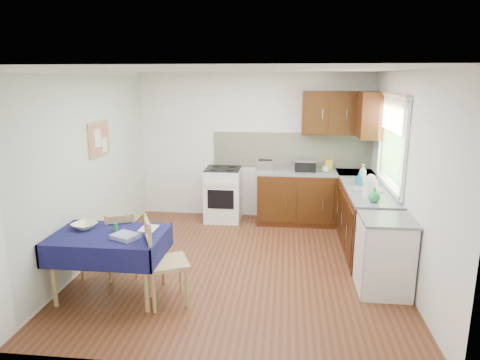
# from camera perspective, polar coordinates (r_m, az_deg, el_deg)

# --- Properties ---
(floor) EXTENTS (4.20, 4.20, 0.00)m
(floor) POSITION_cam_1_polar(r_m,az_deg,el_deg) (5.77, 0.13, -11.16)
(floor) COLOR #4D2A14
(floor) RESTS_ON ground
(ceiling) EXTENTS (4.00, 4.20, 0.02)m
(ceiling) POSITION_cam_1_polar(r_m,az_deg,el_deg) (5.25, 0.14, 14.51)
(ceiling) COLOR silver
(ceiling) RESTS_ON wall_back
(wall_back) EXTENTS (4.00, 0.02, 2.50)m
(wall_back) POSITION_cam_1_polar(r_m,az_deg,el_deg) (7.43, 1.87, 4.51)
(wall_back) COLOR white
(wall_back) RESTS_ON ground
(wall_front) EXTENTS (4.00, 0.02, 2.50)m
(wall_front) POSITION_cam_1_polar(r_m,az_deg,el_deg) (3.37, -3.71, -6.58)
(wall_front) COLOR white
(wall_front) RESTS_ON ground
(wall_left) EXTENTS (0.02, 4.20, 2.50)m
(wall_left) POSITION_cam_1_polar(r_m,az_deg,el_deg) (5.92, -19.48, 1.45)
(wall_left) COLOR silver
(wall_left) RESTS_ON ground
(wall_right) EXTENTS (0.02, 4.20, 2.50)m
(wall_right) POSITION_cam_1_polar(r_m,az_deg,el_deg) (5.53, 21.20, 0.50)
(wall_right) COLOR white
(wall_right) RESTS_ON ground
(base_cabinets) EXTENTS (1.90, 2.30, 0.86)m
(base_cabinets) POSITION_cam_1_polar(r_m,az_deg,el_deg) (6.81, 12.73, -3.73)
(base_cabinets) COLOR #321A08
(base_cabinets) RESTS_ON ground
(worktop_back) EXTENTS (1.90, 0.60, 0.04)m
(worktop_back) POSITION_cam_1_polar(r_m,az_deg,el_deg) (7.20, 10.03, 1.02)
(worktop_back) COLOR slate
(worktop_back) RESTS_ON base_cabinets
(worktop_right) EXTENTS (0.60, 1.70, 0.04)m
(worktop_right) POSITION_cam_1_polar(r_m,az_deg,el_deg) (6.17, 16.72, -1.43)
(worktop_right) COLOR slate
(worktop_right) RESTS_ON base_cabinets
(worktop_corner) EXTENTS (0.60, 0.60, 0.04)m
(worktop_corner) POSITION_cam_1_polar(r_m,az_deg,el_deg) (7.27, 15.14, 0.88)
(worktop_corner) COLOR slate
(worktop_corner) RESTS_ON base_cabinets
(splashback) EXTENTS (2.70, 0.02, 0.60)m
(splashback) POSITION_cam_1_polar(r_m,az_deg,el_deg) (7.40, 6.90, 3.99)
(splashback) COLOR #EEE8C9
(splashback) RESTS_ON wall_back
(upper_cabinets) EXTENTS (1.20, 0.85, 0.70)m
(upper_cabinets) POSITION_cam_1_polar(r_m,az_deg,el_deg) (7.10, 14.22, 8.58)
(upper_cabinets) COLOR #321A08
(upper_cabinets) RESTS_ON wall_back
(stove) EXTENTS (0.60, 0.61, 0.92)m
(stove) POSITION_cam_1_polar(r_m,az_deg,el_deg) (7.36, -2.24, -1.89)
(stove) COLOR white
(stove) RESTS_ON ground
(window) EXTENTS (0.04, 1.48, 1.26)m
(window) POSITION_cam_1_polar(r_m,az_deg,el_deg) (6.13, 19.63, 5.62)
(window) COLOR #305322
(window) RESTS_ON wall_right
(fridge) EXTENTS (0.58, 0.60, 0.89)m
(fridge) POSITION_cam_1_polar(r_m,az_deg,el_deg) (5.19, 18.72, -9.51)
(fridge) COLOR white
(fridge) RESTS_ON ground
(corkboard) EXTENTS (0.04, 0.62, 0.47)m
(corkboard) POSITION_cam_1_polar(r_m,az_deg,el_deg) (6.12, -18.29, 5.23)
(corkboard) COLOR #A68D53
(corkboard) RESTS_ON wall_left
(dining_table) EXTENTS (1.22, 0.83, 0.74)m
(dining_table) POSITION_cam_1_polar(r_m,az_deg,el_deg) (4.99, -17.04, -7.96)
(dining_table) COLOR #0F113C
(dining_table) RESTS_ON ground
(chair_far) EXTENTS (0.50, 0.50, 0.85)m
(chair_far) POSITION_cam_1_polar(r_m,az_deg,el_deg) (5.45, -15.56, -8.06)
(chair_far) COLOR #A68D53
(chair_far) RESTS_ON ground
(chair_near) EXTENTS (0.57, 0.57, 0.98)m
(chair_near) POSITION_cam_1_polar(r_m,az_deg,el_deg) (4.73, -10.33, -10.29)
(chair_near) COLOR #A68D53
(chair_near) RESTS_ON ground
(toaster) EXTENTS (0.26, 0.16, 0.20)m
(toaster) POSITION_cam_1_polar(r_m,az_deg,el_deg) (7.08, 3.39, 1.93)
(toaster) COLOR silver
(toaster) RESTS_ON worktop_back
(sandwich_press) EXTENTS (0.34, 0.29, 0.20)m
(sandwich_press) POSITION_cam_1_polar(r_m,az_deg,el_deg) (7.18, 8.68, 1.98)
(sandwich_press) COLOR black
(sandwich_press) RESTS_ON worktop_back
(sauce_bottle) EXTENTS (0.04, 0.04, 0.20)m
(sauce_bottle) POSITION_cam_1_polar(r_m,az_deg,el_deg) (7.07, 9.38, 1.81)
(sauce_bottle) COLOR #AC0F0D
(sauce_bottle) RESTS_ON worktop_back
(yellow_packet) EXTENTS (0.13, 0.10, 0.16)m
(yellow_packet) POSITION_cam_1_polar(r_m,az_deg,el_deg) (7.37, 11.73, 2.02)
(yellow_packet) COLOR yellow
(yellow_packet) RESTS_ON worktop_back
(dish_rack) EXTENTS (0.38, 0.29, 0.18)m
(dish_rack) POSITION_cam_1_polar(r_m,az_deg,el_deg) (6.14, 16.60, -1.09)
(dish_rack) COLOR gray
(dish_rack) RESTS_ON worktop_right
(kettle) EXTENTS (0.18, 0.18, 0.30)m
(kettle) POSITION_cam_1_polar(r_m,az_deg,el_deg) (5.78, 16.98, -0.86)
(kettle) COLOR white
(kettle) RESTS_ON worktop_right
(cup) EXTENTS (0.13, 0.13, 0.09)m
(cup) POSITION_cam_1_polar(r_m,az_deg,el_deg) (7.13, 11.35, 1.39)
(cup) COLOR silver
(cup) RESTS_ON worktop_back
(soap_bottle_a) EXTENTS (0.13, 0.13, 0.28)m
(soap_bottle_a) POSITION_cam_1_polar(r_m,az_deg,el_deg) (6.49, 16.05, 0.79)
(soap_bottle_a) COLOR white
(soap_bottle_a) RESTS_ON worktop_right
(soap_bottle_b) EXTENTS (0.09, 0.09, 0.18)m
(soap_bottle_b) POSITION_cam_1_polar(r_m,az_deg,el_deg) (6.39, 15.55, 0.18)
(soap_bottle_b) COLOR blue
(soap_bottle_b) RESTS_ON worktop_right
(soap_bottle_c) EXTENTS (0.15, 0.15, 0.19)m
(soap_bottle_c) POSITION_cam_1_polar(r_m,az_deg,el_deg) (5.55, 17.49, -1.89)
(soap_bottle_c) COLOR green
(soap_bottle_c) RESTS_ON worktop_right
(plate_bowl) EXTENTS (0.34, 0.34, 0.06)m
(plate_bowl) POSITION_cam_1_polar(r_m,az_deg,el_deg) (5.19, -20.03, -5.75)
(plate_bowl) COLOR #ECE8C1
(plate_bowl) RESTS_ON dining_table
(book) EXTENTS (0.19, 0.25, 0.02)m
(book) POSITION_cam_1_polar(r_m,az_deg,el_deg) (4.99, -13.09, -6.32)
(book) COLOR white
(book) RESTS_ON dining_table
(spice_jar) EXTENTS (0.04, 0.04, 0.09)m
(spice_jar) POSITION_cam_1_polar(r_m,az_deg,el_deg) (5.00, -16.25, -6.03)
(spice_jar) COLOR green
(spice_jar) RESTS_ON dining_table
(tea_towel) EXTENTS (0.33, 0.30, 0.05)m
(tea_towel) POSITION_cam_1_polar(r_m,az_deg,el_deg) (4.75, -15.07, -7.26)
(tea_towel) COLOR #2A319A
(tea_towel) RESTS_ON dining_table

